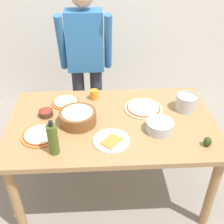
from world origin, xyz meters
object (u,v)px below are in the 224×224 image
dining_table (112,130)px  small_sauce_bowl (46,113)px  avocado (207,142)px  plate_with_slice (111,141)px  mixing_bowl_steel (160,126)px  olive_oil_bottle (53,139)px  pizza_cooked_on_tray (40,135)px  pizza_second_cooked (66,102)px  pizza_raw_on_board (143,108)px  person_cook (86,60)px  popcorn_bowl (78,116)px  cup_orange (94,95)px  steel_pot (186,102)px

dining_table → small_sauce_bowl: bearing=169.1°
avocado → plate_with_slice: bearing=173.2°
mixing_bowl_steel → olive_oil_bottle: bearing=-165.4°
small_sauce_bowl → dining_table: bearing=-10.9°
pizza_cooked_on_tray → small_sauce_bowl: (0.00, 0.25, 0.02)m
pizza_second_cooked → mixing_bowl_steel: (0.72, -0.42, 0.03)m
olive_oil_bottle → dining_table: bearing=39.3°
small_sauce_bowl → pizza_cooked_on_tray: bearing=-91.1°
pizza_raw_on_board → avocado: (0.37, -0.47, 0.03)m
pizza_cooked_on_tray → dining_table: bearing=16.2°
dining_table → person_cook: bearing=105.7°
plate_with_slice → mixing_bowl_steel: size_ratio=1.30×
popcorn_bowl → plate_with_slice: bearing=-43.8°
mixing_bowl_steel → pizza_raw_on_board: bearing=104.7°
plate_with_slice → pizza_raw_on_board: bearing=54.2°
cup_orange → mixing_bowl_steel: bearing=-44.7°
pizza_raw_on_board → pizza_second_cooked: bearing=168.6°
popcorn_bowl → olive_oil_bottle: 0.35m
plate_with_slice → avocado: size_ratio=3.71×
person_cook → mixing_bowl_steel: person_cook is taller
pizza_cooked_on_tray → plate_with_slice: bearing=-10.0°
popcorn_bowl → cup_orange: 0.37m
pizza_cooked_on_tray → popcorn_bowl: bearing=28.5°
dining_table → small_sauce_bowl: size_ratio=14.55×
avocado → dining_table: bearing=153.2°
cup_orange → plate_with_slice: bearing=-78.5°
dining_table → steel_pot: (0.61, 0.13, 0.16)m
mixing_bowl_steel → cup_orange: (-0.48, 0.47, 0.00)m
popcorn_bowl → small_sauce_bowl: 0.28m
person_cook → pizza_cooked_on_tray: (-0.31, -0.91, -0.17)m
popcorn_bowl → avocado: 0.95m
plate_with_slice → popcorn_bowl: (-0.24, 0.23, 0.05)m
dining_table → small_sauce_bowl: (-0.52, 0.10, 0.12)m
popcorn_bowl → mixing_bowl_steel: 0.61m
olive_oil_bottle → avocado: olive_oil_bottle is taller
plate_with_slice → mixing_bowl_steel: mixing_bowl_steel is taller
small_sauce_bowl → steel_pot: 1.13m
pizza_second_cooked → mixing_bowl_steel: size_ratio=1.21×
plate_with_slice → popcorn_bowl: 0.34m
small_sauce_bowl → steel_pot: size_ratio=0.63×
popcorn_bowl → mixing_bowl_steel: size_ratio=1.40×
person_cook → mixing_bowl_steel: size_ratio=8.10×
small_sauce_bowl → olive_oil_bottle: 0.45m
pizza_second_cooked → small_sauce_bowl: small_sauce_bowl is taller
pizza_cooked_on_tray → plate_with_slice: 0.51m
steel_pot → cup_orange: (-0.74, 0.20, -0.02)m
cup_orange → avocado: (0.77, -0.65, -0.01)m
pizza_raw_on_board → mixing_bowl_steel: 0.30m
cup_orange → small_sauce_bowl: bearing=-148.6°
small_sauce_bowl → pizza_second_cooked: bearing=52.5°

